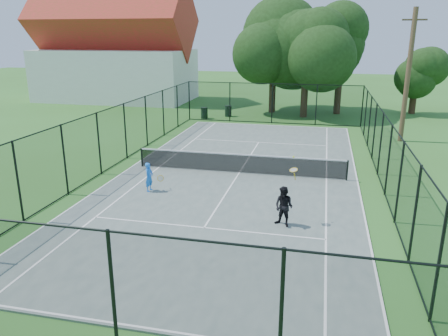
% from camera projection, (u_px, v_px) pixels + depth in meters
% --- Properties ---
extents(ground, '(120.00, 120.00, 0.00)m').
position_uv_depth(ground, '(239.00, 174.00, 21.04)').
color(ground, '#326321').
extents(tennis_court, '(11.00, 24.00, 0.06)m').
position_uv_depth(tennis_court, '(239.00, 174.00, 21.03)').
color(tennis_court, '#52605B').
rests_on(tennis_court, ground).
extents(tennis_net, '(10.08, 0.08, 0.95)m').
position_uv_depth(tennis_net, '(239.00, 163.00, 20.87)').
color(tennis_net, black).
rests_on(tennis_net, tennis_court).
extents(fence, '(13.10, 26.10, 3.00)m').
position_uv_depth(fence, '(239.00, 144.00, 20.60)').
color(fence, black).
rests_on(fence, ground).
extents(tree_near_left, '(7.10, 7.10, 9.25)m').
position_uv_depth(tree_near_left, '(274.00, 44.00, 36.28)').
color(tree_near_left, '#332114').
rests_on(tree_near_left, ground).
extents(tree_near_mid, '(5.95, 5.95, 7.78)m').
position_uv_depth(tree_near_mid, '(306.00, 57.00, 34.31)').
color(tree_near_mid, '#332114').
rests_on(tree_near_mid, ground).
extents(tree_near_right, '(5.98, 5.98, 8.25)m').
position_uv_depth(tree_near_right, '(341.00, 50.00, 35.63)').
color(tree_near_right, '#332114').
rests_on(tree_near_right, ground).
extents(tree_far_right, '(3.91, 3.91, 5.17)m').
position_uv_depth(tree_far_right, '(416.00, 75.00, 36.37)').
color(tree_far_right, '#332114').
rests_on(tree_far_right, ground).
extents(building, '(15.30, 8.15, 11.87)m').
position_uv_depth(building, '(115.00, 50.00, 43.72)').
color(building, silver).
rests_on(building, ground).
extents(trash_bin_left, '(0.58, 0.58, 0.90)m').
position_uv_depth(trash_bin_left, '(204.00, 113.00, 34.88)').
color(trash_bin_left, black).
rests_on(trash_bin_left, ground).
extents(trash_bin_right, '(0.58, 0.58, 0.89)m').
position_uv_depth(trash_bin_right, '(228.00, 111.00, 35.76)').
color(trash_bin_right, black).
rests_on(trash_bin_right, ground).
extents(utility_pole, '(1.40, 0.30, 8.00)m').
position_uv_depth(utility_pole, '(408.00, 76.00, 26.41)').
color(utility_pole, '#4C3823').
rests_on(utility_pole, ground).
extents(player_blue, '(0.76, 0.49, 1.24)m').
position_uv_depth(player_blue, '(149.00, 177.00, 18.44)').
color(player_blue, blue).
rests_on(player_blue, tennis_court).
extents(player_black, '(0.86, 1.05, 2.37)m').
position_uv_depth(player_black, '(284.00, 206.00, 15.02)').
color(player_black, black).
rests_on(player_black, tennis_court).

